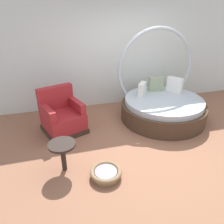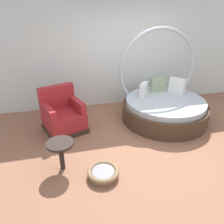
{
  "view_description": "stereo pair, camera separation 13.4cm",
  "coord_description": "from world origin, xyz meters",
  "px_view_note": "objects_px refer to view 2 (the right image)",
  "views": [
    {
      "loc": [
        -1.65,
        -3.26,
        2.45
      ],
      "look_at": [
        -0.63,
        0.44,
        0.55
      ],
      "focal_mm": 34.28,
      "sensor_mm": 36.0,
      "label": 1
    },
    {
      "loc": [
        -1.52,
        -3.29,
        2.45
      ],
      "look_at": [
        -0.63,
        0.44,
        0.55
      ],
      "focal_mm": 34.28,
      "sensor_mm": 36.0,
      "label": 2
    }
  ],
  "objects_px": {
    "red_armchair": "(63,116)",
    "pet_basket": "(103,173)",
    "round_daybed": "(163,104)",
    "side_table": "(60,147)"
  },
  "relations": [
    {
      "from": "round_daybed",
      "to": "pet_basket",
      "type": "xyz_separation_m",
      "value": [
        -1.79,
        -1.65,
        -0.3
      ]
    },
    {
      "from": "red_armchair",
      "to": "round_daybed",
      "type": "bearing_deg",
      "value": 0.08
    },
    {
      "from": "round_daybed",
      "to": "side_table",
      "type": "xyz_separation_m",
      "value": [
        -2.42,
        -1.3,
        0.06
      ]
    },
    {
      "from": "pet_basket",
      "to": "side_table",
      "type": "bearing_deg",
      "value": 150.64
    },
    {
      "from": "round_daybed",
      "to": "pet_basket",
      "type": "relative_size",
      "value": 4.04
    },
    {
      "from": "red_armchair",
      "to": "side_table",
      "type": "height_order",
      "value": "red_armchair"
    },
    {
      "from": "red_armchair",
      "to": "pet_basket",
      "type": "distance_m",
      "value": 1.75
    },
    {
      "from": "red_armchair",
      "to": "pet_basket",
      "type": "xyz_separation_m",
      "value": [
        0.55,
        -1.64,
        -0.26
      ]
    },
    {
      "from": "round_daybed",
      "to": "red_armchair",
      "type": "height_order",
      "value": "round_daybed"
    },
    {
      "from": "round_daybed",
      "to": "pet_basket",
      "type": "bearing_deg",
      "value": -137.4
    }
  ]
}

